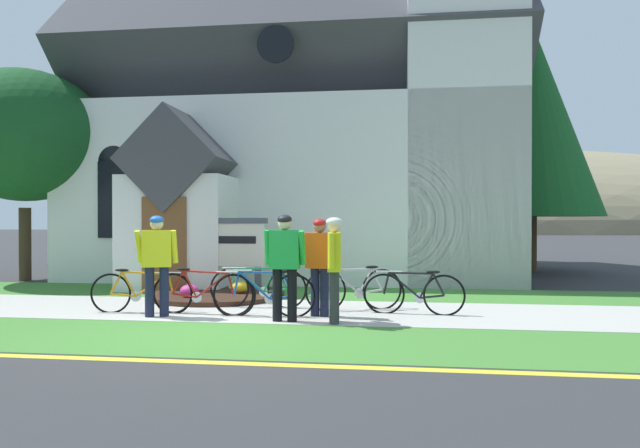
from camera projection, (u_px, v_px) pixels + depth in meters
The scene contains 21 objects.
ground at pixel (271, 294), 12.18m from camera, with size 140.00×140.00×0.00m, color #333335.
sidewalk_slab at pixel (234, 310), 10.11m from camera, with size 32.00×2.59×0.01m, color #B7B5AD.
grass_verge at pixel (185, 337), 7.73m from camera, with size 32.00×2.21×0.01m, color #427F33.
church_lawn at pixel (265, 292), 12.53m from camera, with size 24.00×2.28×0.01m, color #427F33.
curb_paint_stripe at pixel (145, 360), 6.49m from camera, with size 28.00×0.16×0.01m, color yellow.
church_building at pixel (316, 127), 18.14m from camera, with size 12.31×11.68×12.47m.
church_sign at pixel (225, 245), 12.25m from camera, with size 1.88×0.15×1.64m.
flower_bed at pixel (216, 294), 11.70m from camera, with size 2.77×2.77×0.34m.
bicycle_yellow at pixel (141, 292), 9.80m from camera, with size 1.75×0.31×0.78m.
bicycle_green at pixel (355, 289), 10.10m from camera, with size 1.69×0.60×0.80m.
bicycle_blue at pixel (414, 293), 9.62m from camera, with size 1.71×0.16×0.77m.
bicycle_red at pixel (202, 292), 9.63m from camera, with size 1.79×0.09×0.81m.
bicycle_white at pixel (264, 294), 9.40m from camera, with size 1.72×0.17×0.80m.
bicycle_silver at pixel (259, 287), 10.37m from camera, with size 1.78×0.15×0.80m.
cyclist_in_yellow_jersey at pixel (157, 258), 9.35m from camera, with size 0.65×0.34×1.67m.
cyclist_in_orange_jersey at pixel (320, 260), 9.40m from camera, with size 0.63×0.37×1.62m.
cyclist_in_red_jersey at pixel (334, 262), 8.79m from camera, with size 0.28×0.70×1.64m.
cyclist_in_green_jersey at pixel (285, 259), 8.93m from camera, with size 0.66×0.29×1.69m.
roadside_conifer at pixel (531, 119), 17.60m from camera, with size 4.28×4.28×7.73m.
yard_deciduous_tree at pixel (25, 136), 14.89m from camera, with size 4.19×4.19×5.51m.
distant_hill at pixel (473, 230), 84.95m from camera, with size 101.69×54.12×23.29m, color #847A5B.
Camera 1 is at (2.62, -7.93, 1.61)m, focal length 31.95 mm.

